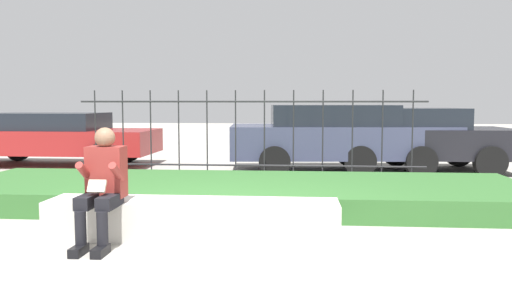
{
  "coord_description": "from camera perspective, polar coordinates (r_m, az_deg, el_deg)",
  "views": [
    {
      "loc": [
        0.83,
        -5.27,
        1.48
      ],
      "look_at": [
        0.11,
        3.68,
        0.73
      ],
      "focal_mm": 35.0,
      "sensor_mm": 36.0,
      "label": 1
    }
  ],
  "objects": [
    {
      "name": "car_parked_left",
      "position": [
        12.65,
        -22.14,
        0.77
      ],
      "size": [
        4.69,
        1.96,
        1.24
      ],
      "rotation": [
        0.0,
        0.0,
        -0.01
      ],
      "color": "maroon",
      "rests_on": "ground_plane"
    },
    {
      "name": "grass_berm",
      "position": [
        7.38,
        -1.95,
        -5.57
      ],
      "size": [
        8.28,
        2.48,
        0.32
      ],
      "color": "#33662D",
      "rests_on": "ground_plane"
    },
    {
      "name": "car_parked_right",
      "position": [
        11.23,
        17.37,
        0.74
      ],
      "size": [
        4.13,
        2.09,
        1.36
      ],
      "rotation": [
        0.0,
        0.0,
        0.03
      ],
      "color": "black",
      "rests_on": "ground_plane"
    },
    {
      "name": "ground_plane",
      "position": [
        5.54,
        -4.28,
        -10.76
      ],
      "size": [
        60.0,
        60.0,
        0.0
      ],
      "primitive_type": "plane",
      "color": "#A8A399"
    },
    {
      "name": "person_seated_reader",
      "position": [
        5.4,
        -17.13,
        -4.2
      ],
      "size": [
        0.42,
        0.73,
        1.22
      ],
      "color": "black",
      "rests_on": "ground_plane"
    },
    {
      "name": "stone_bench",
      "position": [
        5.54,
        -7.27,
        -8.78
      ],
      "size": [
        3.17,
        0.57,
        0.42
      ],
      "color": "beige",
      "rests_on": "ground_plane"
    },
    {
      "name": "car_parked_center",
      "position": [
        10.85,
        9.41,
        0.92
      ],
      "size": [
        4.81,
        2.26,
        1.43
      ],
      "rotation": [
        0.0,
        0.0,
        0.08
      ],
      "color": "#383D56",
      "rests_on": "ground_plane"
    },
    {
      "name": "iron_fence",
      "position": [
        9.02,
        -0.69,
        1.0
      ],
      "size": [
        6.28,
        0.03,
        1.7
      ],
      "color": "#232326",
      "rests_on": "ground_plane"
    }
  ]
}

